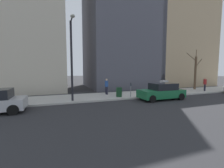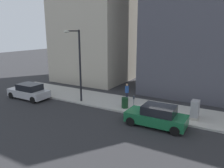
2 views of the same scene
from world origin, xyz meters
name	(u,v)px [view 1 (image 1 of 2)]	position (x,y,z in m)	size (l,w,h in m)	color
ground_plane	(154,98)	(0.00, 0.00, 0.00)	(120.00, 120.00, 0.00)	#2B2B2D
sidewalk	(143,94)	(2.00, 0.00, 0.07)	(4.00, 36.00, 0.15)	#B2AFA8
parked_car_green	(162,92)	(-1.01, -0.05, 0.74)	(1.95, 4.21, 1.52)	#196038
parking_meter	(131,88)	(0.45, 2.38, 0.98)	(0.14, 0.10, 1.35)	slate
utility_box	(164,87)	(1.30, -2.20, 0.85)	(0.83, 0.61, 1.43)	#A8A399
streetlamp	(72,54)	(0.28, 7.79, 4.02)	(1.97, 0.32, 6.50)	black
bare_tree	(195,72)	(2.61, -8.28, 2.47)	(1.50, 1.44, 5.31)	brown
trash_bin	(119,92)	(0.90, 3.39, 0.60)	(0.56, 0.56, 0.90)	#14381E
pedestrian_near_meter	(205,83)	(1.02, -8.12, 1.09)	(0.36, 0.36, 1.66)	#1E1E2D
pedestrian_midblock	(107,86)	(2.68, 4.08, 1.09)	(0.40, 0.36, 1.66)	#1E1E2D
office_tower_left	(168,34)	(11.32, -10.95, 9.55)	(11.65, 11.65, 19.09)	tan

